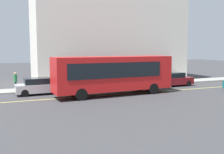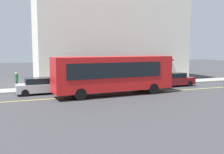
{
  "view_description": "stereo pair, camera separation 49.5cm",
  "coord_description": "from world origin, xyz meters",
  "px_view_note": "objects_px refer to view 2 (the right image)",
  "views": [
    {
      "loc": [
        -10.86,
        -21.78,
        4.21
      ],
      "look_at": [
        -1.85,
        0.3,
        1.6
      ],
      "focal_mm": 41.75,
      "sensor_mm": 36.0,
      "label": 1
    },
    {
      "loc": [
        -10.4,
        -21.96,
        4.21
      ],
      "look_at": [
        -1.85,
        0.3,
        1.6
      ],
      "focal_mm": 41.75,
      "sensor_mm": 36.0,
      "label": 2
    }
  ],
  "objects_px": {
    "traffic_light": "(161,63)",
    "pedestrian_near_storefront": "(16,79)",
    "bus": "(114,73)",
    "car_maroon": "(175,80)",
    "car_silver": "(40,86)",
    "pedestrian_waiting": "(138,75)"
  },
  "relations": [
    {
      "from": "pedestrian_waiting",
      "to": "pedestrian_near_storefront",
      "type": "relative_size",
      "value": 0.95
    },
    {
      "from": "car_silver",
      "to": "pedestrian_near_storefront",
      "type": "xyz_separation_m",
      "value": [
        -1.99,
        2.12,
        0.49
      ]
    },
    {
      "from": "car_maroon",
      "to": "pedestrian_waiting",
      "type": "height_order",
      "value": "pedestrian_waiting"
    },
    {
      "from": "bus",
      "to": "traffic_light",
      "type": "height_order",
      "value": "bus"
    },
    {
      "from": "car_maroon",
      "to": "traffic_light",
      "type": "bearing_deg",
      "value": 106.2
    },
    {
      "from": "car_silver",
      "to": "car_maroon",
      "type": "relative_size",
      "value": 1.01
    },
    {
      "from": "bus",
      "to": "car_maroon",
      "type": "height_order",
      "value": "bus"
    },
    {
      "from": "pedestrian_near_storefront",
      "to": "pedestrian_waiting",
      "type": "bearing_deg",
      "value": -1.3
    },
    {
      "from": "bus",
      "to": "traffic_light",
      "type": "bearing_deg",
      "value": 31.33
    },
    {
      "from": "bus",
      "to": "car_silver",
      "type": "relative_size",
      "value": 2.58
    },
    {
      "from": "traffic_light",
      "to": "pedestrian_waiting",
      "type": "bearing_deg",
      "value": 179.67
    },
    {
      "from": "car_silver",
      "to": "car_maroon",
      "type": "distance_m",
      "value": 14.64
    },
    {
      "from": "bus",
      "to": "pedestrian_near_storefront",
      "type": "xyz_separation_m",
      "value": [
        -8.26,
        5.05,
        -0.75
      ]
    },
    {
      "from": "bus",
      "to": "car_maroon",
      "type": "xyz_separation_m",
      "value": [
        8.37,
        2.73,
        -1.24
      ]
    },
    {
      "from": "pedestrian_waiting",
      "to": "pedestrian_near_storefront",
      "type": "bearing_deg",
      "value": 178.7
    },
    {
      "from": "car_maroon",
      "to": "bus",
      "type": "bearing_deg",
      "value": -161.93
    },
    {
      "from": "bus",
      "to": "car_silver",
      "type": "xyz_separation_m",
      "value": [
        -6.27,
        2.93,
        -1.24
      ]
    },
    {
      "from": "traffic_light",
      "to": "pedestrian_near_storefront",
      "type": "relative_size",
      "value": 1.79
    },
    {
      "from": "bus",
      "to": "car_maroon",
      "type": "distance_m",
      "value": 8.89
    },
    {
      "from": "traffic_light",
      "to": "pedestrian_near_storefront",
      "type": "height_order",
      "value": "traffic_light"
    },
    {
      "from": "traffic_light",
      "to": "bus",
      "type": "bearing_deg",
      "value": -148.67
    },
    {
      "from": "car_maroon",
      "to": "pedestrian_near_storefront",
      "type": "distance_m",
      "value": 16.8
    }
  ]
}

